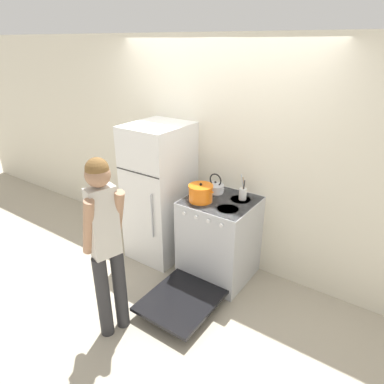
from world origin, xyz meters
TOP-DOWN VIEW (x-y plane):
  - ground_plane at (0.00, 0.00)m, footprint 14.00×14.00m
  - wall_back at (0.00, 0.03)m, footprint 10.00×0.06m
  - refrigerator at (-0.53, -0.35)m, footprint 0.62×0.73m
  - stove_range at (0.30, -0.38)m, footprint 0.72×1.44m
  - dutch_oven_pot at (0.14, -0.48)m, footprint 0.30×0.26m
  - tea_kettle at (0.15, -0.21)m, footprint 0.24×0.19m
  - utensil_jar at (0.48, -0.20)m, footprint 0.08×0.08m
  - person at (-0.06, -1.60)m, footprint 0.33×0.39m

SIDE VIEW (x-z plane):
  - ground_plane at x=0.00m, z-range 0.00..0.00m
  - stove_range at x=0.30m, z-range 0.00..0.93m
  - refrigerator at x=-0.53m, z-range 0.00..1.63m
  - person at x=-0.06m, z-range 0.12..1.79m
  - tea_kettle at x=0.15m, z-range 0.89..1.11m
  - utensil_jar at x=0.48m, z-range 0.87..1.15m
  - dutch_oven_pot at x=0.14m, z-range 0.93..1.13m
  - wall_back at x=0.00m, z-range 0.00..2.55m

